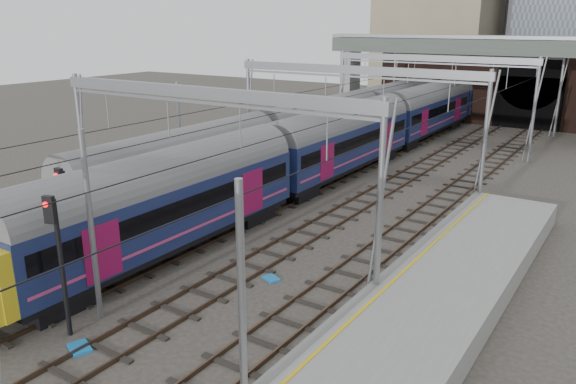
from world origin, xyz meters
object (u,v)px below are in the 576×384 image
Objects in this scene: train_main at (391,123)px; train_second at (322,127)px; signal_near_centre at (58,250)px; signal_near_left at (67,215)px.

train_second is (-4.00, -4.32, -0.10)m from train_main.
train_main is at bearing 72.28° from signal_near_centre.
train_main is 32.38m from signal_near_centre.
train_main is 5.89m from train_second.
train_main is 13.37× the size of signal_near_centre.
signal_near_centre is at bearing -86.30° from train_main.
train_main is 1.41× the size of train_second.
train_second is 9.43× the size of signal_near_left.
train_main is at bearing 94.49° from signal_near_left.
signal_near_left reaches higher than train_second.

